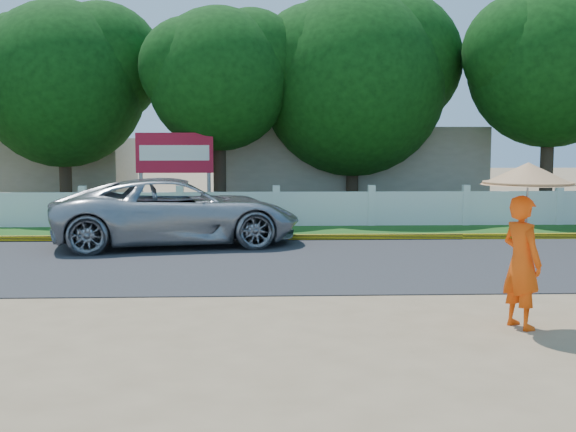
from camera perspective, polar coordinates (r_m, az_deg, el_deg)
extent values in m
plane|color=#9E8460|center=(11.60, 0.40, -7.43)|extent=(120.00, 120.00, 0.00)
cube|color=#38383A|center=(16.01, -0.36, -3.67)|extent=(60.00, 7.00, 0.02)
cube|color=#2D601E|center=(21.20, -0.84, -1.28)|extent=(60.00, 3.50, 0.03)
cube|color=yellow|center=(19.51, -0.71, -1.72)|extent=(40.00, 0.18, 0.16)
cube|color=silver|center=(22.58, -0.94, 0.53)|extent=(40.00, 0.10, 1.10)
cube|color=#B7AD99|center=(29.51, 4.59, 3.83)|extent=(10.00, 6.00, 3.20)
cube|color=#B7AD99|center=(31.75, -19.68, 3.29)|extent=(8.00, 5.00, 2.80)
imported|color=#9FA2A6|center=(18.75, -8.77, 0.33)|extent=(6.71, 4.04, 1.74)
imported|color=#FF500D|center=(10.88, 17.98, -3.48)|extent=(0.69, 0.82, 1.92)
cylinder|color=gray|center=(10.80, 18.35, 0.39)|extent=(0.03, 0.03, 1.24)
cone|color=tan|center=(10.76, 18.44, 3.21)|extent=(1.31, 1.31, 0.32)
cylinder|color=gray|center=(23.94, -11.52, 1.80)|extent=(0.12, 0.12, 2.00)
cylinder|color=gray|center=(23.69, -6.26, 1.84)|extent=(0.12, 0.12, 2.00)
cube|color=#AA1228|center=(23.74, -8.95, 4.96)|extent=(2.50, 0.12, 1.30)
cube|color=silver|center=(23.68, -8.97, 4.95)|extent=(2.25, 0.02, 0.49)
cylinder|color=#473828|center=(26.28, 5.10, 3.24)|extent=(0.44, 0.44, 2.90)
sphere|color=#114A12|center=(26.33, 5.17, 10.37)|extent=(6.63, 6.63, 6.63)
cylinder|color=#473828|center=(27.24, -17.17, 3.27)|extent=(0.44, 0.44, 3.07)
sphere|color=#114A12|center=(27.29, -17.38, 9.91)|extent=(5.92, 5.92, 5.92)
cylinder|color=#473828|center=(26.21, 19.76, 3.77)|extent=(0.44, 0.44, 3.69)
sphere|color=#114A12|center=(26.32, 20.02, 11.10)|extent=(5.51, 5.51, 5.51)
cylinder|color=#473828|center=(25.00, -5.42, 3.71)|extent=(0.44, 0.44, 3.43)
sphere|color=#114A12|center=(25.07, -5.49, 10.71)|extent=(4.88, 4.88, 4.88)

